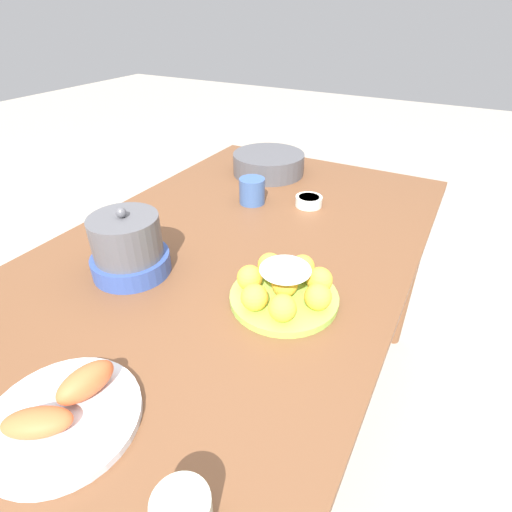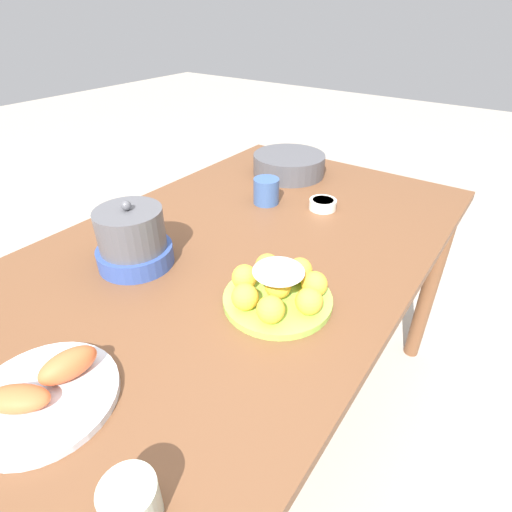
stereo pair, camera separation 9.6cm
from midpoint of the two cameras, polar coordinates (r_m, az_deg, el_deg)
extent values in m
plane|color=#B2A899|center=(1.62, 0.03, -22.14)|extent=(12.00, 12.00, 0.00)
cylinder|color=brown|center=(1.75, 25.07, -3.96)|extent=(0.06, 0.06, 0.74)
cylinder|color=brown|center=(1.99, 2.04, 3.97)|extent=(0.06, 0.06, 0.74)
cube|color=brown|center=(1.10, 0.04, 1.07)|extent=(1.50, 0.92, 0.03)
cylinder|color=#99CC4C|center=(0.88, 6.23, -6.29)|extent=(0.24, 0.24, 0.02)
sphere|color=yellow|center=(0.91, 9.27, -2.10)|extent=(0.06, 0.06, 0.06)
sphere|color=yellow|center=(0.92, 4.64, -1.51)|extent=(0.06, 0.06, 0.06)
sphere|color=yellow|center=(0.88, 1.48, -3.15)|extent=(0.06, 0.06, 0.06)
sphere|color=yellow|center=(0.83, 1.76, -5.98)|extent=(0.06, 0.06, 0.06)
sphere|color=yellow|center=(0.80, 5.57, -7.76)|extent=(0.06, 0.06, 0.06)
sphere|color=yellow|center=(0.83, 10.90, -6.47)|extent=(0.06, 0.06, 0.06)
sphere|color=yellow|center=(0.88, 11.48, -4.09)|extent=(0.06, 0.06, 0.06)
ellipsoid|color=white|center=(0.84, 6.53, -2.29)|extent=(0.11, 0.11, 0.02)
sphere|color=yellow|center=(0.86, 6.37, -4.39)|extent=(0.06, 0.06, 0.06)
cylinder|color=#4C4C51|center=(1.54, 6.55, 12.81)|extent=(0.27, 0.27, 0.08)
cylinder|color=brown|center=(1.53, 6.63, 13.97)|extent=(0.22, 0.22, 0.01)
cylinder|color=silver|center=(1.29, 11.64, 7.20)|extent=(0.09, 0.09, 0.03)
cylinder|color=#B26623|center=(1.29, 11.70, 7.70)|extent=(0.07, 0.07, 0.01)
cylinder|color=silver|center=(0.76, -24.80, -18.10)|extent=(0.24, 0.24, 0.01)
ellipsoid|color=#E06033|center=(0.75, -21.90, -14.39)|extent=(0.11, 0.07, 0.05)
ellipsoid|color=#E06033|center=(0.74, -27.68, -17.78)|extent=(0.10, 0.12, 0.04)
cylinder|color=beige|center=(0.60, -12.37, -31.42)|extent=(0.07, 0.07, 0.07)
cylinder|color=#38568E|center=(1.30, 3.62, 9.20)|extent=(0.08, 0.08, 0.08)
cylinder|color=#334C99|center=(1.02, -14.27, 0.02)|extent=(0.19, 0.19, 0.05)
cylinder|color=#515156|center=(0.99, -14.85, 3.64)|extent=(0.16, 0.16, 0.10)
sphere|color=#515156|center=(0.96, -15.37, 6.89)|extent=(0.02, 0.02, 0.02)
camera|label=1|loc=(0.05, -87.14, 1.85)|focal=28.00mm
camera|label=2|loc=(0.05, 92.86, -1.85)|focal=28.00mm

